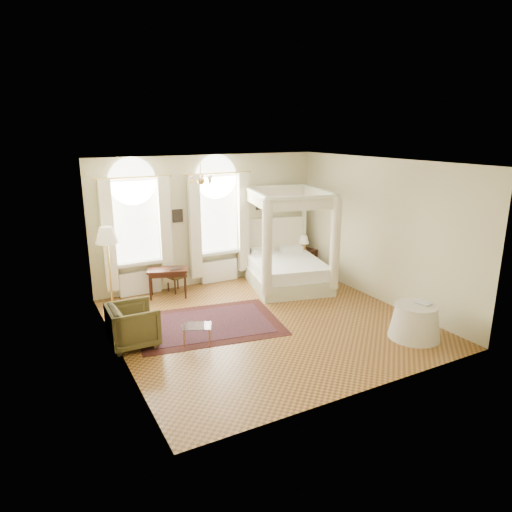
{
  "coord_description": "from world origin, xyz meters",
  "views": [
    {
      "loc": [
        -4.36,
        -7.71,
        3.91
      ],
      "look_at": [
        -0.03,
        0.4,
        1.35
      ],
      "focal_mm": 32.0,
      "sensor_mm": 36.0,
      "label": 1
    }
  ],
  "objects": [
    {
      "name": "floor_lamp",
      "position": [
        -2.7,
        2.24,
        1.61
      ],
      "size": [
        0.49,
        0.49,
        1.89
      ],
      "color": "gold",
      "rests_on": "ground"
    },
    {
      "name": "window_right",
      "position": [
        0.2,
        2.87,
        1.49
      ],
      "size": [
        1.62,
        0.27,
        3.29
      ],
      "color": "white",
      "rests_on": "room_walls"
    },
    {
      "name": "coffee_table",
      "position": [
        -1.64,
        -0.26,
        0.33
      ],
      "size": [
        0.64,
        0.56,
        0.37
      ],
      "color": "white",
      "rests_on": "ground"
    },
    {
      "name": "armchair",
      "position": [
        -2.7,
        0.25,
        0.4
      ],
      "size": [
        0.89,
        0.86,
        0.8
      ],
      "primitive_type": "imported",
      "rotation": [
        0.0,
        0.0,
        1.56
      ],
      "color": "#453D1D",
      "rests_on": "ground"
    },
    {
      "name": "nightstand_lamp",
      "position": [
        2.6,
        2.51,
        0.93
      ],
      "size": [
        0.28,
        0.28,
        0.41
      ],
      "color": "gold",
      "rests_on": "nightstand"
    },
    {
      "name": "wall_pictures",
      "position": [
        0.09,
        2.97,
        1.89
      ],
      "size": [
        2.54,
        0.03,
        0.39
      ],
      "color": "black",
      "rests_on": "room_walls"
    },
    {
      "name": "chandelier",
      "position": [
        -0.9,
        1.2,
        2.91
      ],
      "size": [
        0.51,
        0.45,
        0.5
      ],
      "color": "gold",
      "rests_on": "room_walls"
    },
    {
      "name": "book",
      "position": [
        2.23,
        -2.02,
        0.68
      ],
      "size": [
        0.26,
        0.32,
        0.03
      ],
      "primitive_type": "imported",
      "rotation": [
        0.0,
        0.0,
        0.17
      ],
      "color": "black",
      "rests_on": "side_table"
    },
    {
      "name": "stool",
      "position": [
        -1.06,
        2.68,
        0.37
      ],
      "size": [
        0.49,
        0.49,
        0.45
      ],
      "color": "#423A1C",
      "rests_on": "ground"
    },
    {
      "name": "ground",
      "position": [
        0.0,
        0.0,
        0.0
      ],
      "size": [
        6.0,
        6.0,
        0.0
      ],
      "primitive_type": "plane",
      "color": "#9C652D",
      "rests_on": "ground"
    },
    {
      "name": "canopy_bed",
      "position": [
        1.6,
        1.78,
        0.56
      ],
      "size": [
        2.31,
        2.63,
        2.47
      ],
      "color": "beige",
      "rests_on": "ground"
    },
    {
      "name": "nightstand",
      "position": [
        2.7,
        2.49,
        0.33
      ],
      "size": [
        0.57,
        0.54,
        0.66
      ],
      "primitive_type": "cube",
      "rotation": [
        0.0,
        0.0,
        0.32
      ],
      "color": "#34180E",
      "rests_on": "ground"
    },
    {
      "name": "writing_desk",
      "position": [
        -1.35,
        2.43,
        0.6
      ],
      "size": [
        1.04,
        0.77,
        0.7
      ],
      "color": "#34180E",
      "rests_on": "ground"
    },
    {
      "name": "room_walls",
      "position": [
        0.0,
        0.0,
        1.98
      ],
      "size": [
        6.0,
        6.0,
        6.0
      ],
      "color": "beige",
      "rests_on": "ground"
    },
    {
      "name": "window_left",
      "position": [
        -1.9,
        2.87,
        1.49
      ],
      "size": [
        1.62,
        0.27,
        3.29
      ],
      "color": "white",
      "rests_on": "room_walls"
    },
    {
      "name": "side_table",
      "position": [
        2.18,
        -1.98,
        0.33
      ],
      "size": [
        0.98,
        0.98,
        0.67
      ],
      "color": "beige",
      "rests_on": "ground"
    },
    {
      "name": "oriental_rug",
      "position": [
        -1.11,
        0.46,
        0.01
      ],
      "size": [
        3.19,
        2.52,
        0.01
      ],
      "color": "#41170F",
      "rests_on": "ground"
    },
    {
      "name": "laptop",
      "position": [
        -1.18,
        2.36,
        0.71
      ],
      "size": [
        0.36,
        0.28,
        0.03
      ],
      "primitive_type": "imported",
      "rotation": [
        0.0,
        0.0,
        3.41
      ],
      "color": "black",
      "rests_on": "writing_desk"
    }
  ]
}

